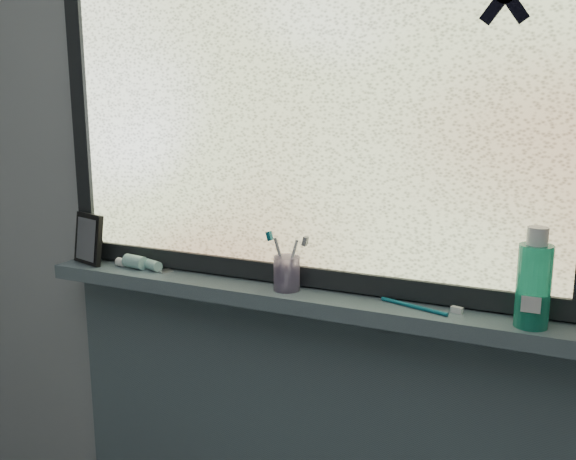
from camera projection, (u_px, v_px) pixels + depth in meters
The scene contains 10 objects.
wall_back at pixel (330, 200), 1.63m from camera, with size 3.00×0.01×2.50m, color #9EA3A8.
windowsill at pixel (318, 302), 1.62m from camera, with size 1.62×0.14×0.04m, color #50626B.
window_pane at pixel (328, 87), 1.55m from camera, with size 1.50×0.01×1.00m, color silver.
frame_bottom at pixel (325, 278), 1.65m from camera, with size 1.60×0.03×0.05m, color black.
frame_left at pixel (80, 88), 1.87m from camera, with size 0.05×0.03×1.10m, color black.
vanity_mirror at pixel (89, 239), 1.89m from camera, with size 0.12×0.06×0.15m, color black.
toothpaste_tube at pixel (142, 263), 1.84m from camera, with size 0.22×0.05×0.04m, color white, non-canonical shape.
toothbrush_cup at pixel (287, 273), 1.64m from camera, with size 0.07×0.07×0.09m, color #A893C3.
toothbrush_lying at pixel (414, 305), 1.51m from camera, with size 0.22×0.02×0.01m, color #0C5F71, non-canonical shape.
mouthwash_bottle at pixel (534, 278), 1.37m from camera, with size 0.07×0.07×0.18m, color #21AD89.
Camera 1 is at (0.58, -0.20, 1.51)m, focal length 40.00 mm.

